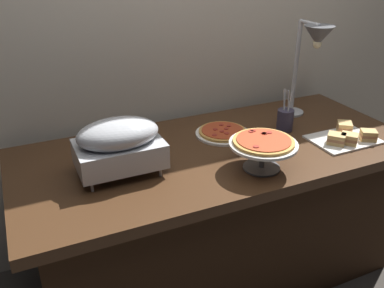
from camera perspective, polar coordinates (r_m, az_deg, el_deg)
name	(u,v)px	position (r m, az deg, el deg)	size (l,w,h in m)	color
ground_plane	(215,271)	(2.42, 3.18, -16.89)	(8.00, 8.00, 0.00)	#38332D
back_wall	(177,35)	(2.27, -2.08, 14.73)	(4.40, 0.04, 2.40)	beige
buffet_table	(217,213)	(2.17, 3.43, -9.43)	(1.90, 0.84, 0.76)	#422816
chafing_dish	(119,143)	(1.73, -9.97, 0.08)	(0.36, 0.23, 0.24)	#B7BABF
heat_lamp	(313,46)	(2.24, 16.23, 12.70)	(0.15, 0.29, 0.52)	#B7BABF
pizza_plate_front	(223,133)	(2.11, 4.21, 1.58)	(0.27, 0.27, 0.03)	white
pizza_plate_center	(263,145)	(1.78, 9.71, -0.16)	(0.29, 0.29, 0.14)	#595B60
sandwich_platter	(346,137)	(2.17, 20.34, 0.94)	(0.32, 0.23, 0.06)	white
sauce_cup_near	(265,142)	(2.02, 9.91, 0.22)	(0.06, 0.06, 0.04)	black
utensil_holder	(285,119)	(2.20, 12.61, 3.32)	(0.08, 0.08, 0.22)	#383347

